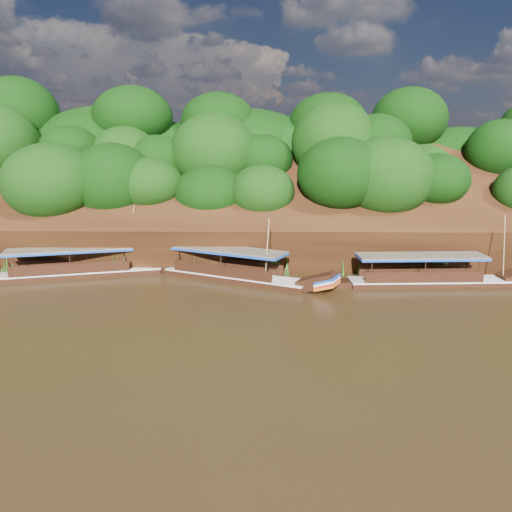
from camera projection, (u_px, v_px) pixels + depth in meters
The scene contains 6 objects.
ground at pixel (265, 313), 31.11m from camera, with size 160.00×160.00×0.00m, color black.
riverbank at pixel (265, 225), 52.86m from camera, with size 120.00×30.06×19.40m.
boat_0 at pixel (439, 278), 37.18m from camera, with size 14.27×2.85×5.78m.
boat_1 at pixel (244, 274), 38.15m from camera, with size 13.46×7.87×5.62m.
boat_2 at pixel (92, 269), 39.96m from camera, with size 14.49×5.79×5.80m.
reeds at pixel (235, 263), 40.07m from camera, with size 50.12×2.07×2.10m.
Camera 1 is at (-0.04, -29.58, 10.29)m, focal length 35.00 mm.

